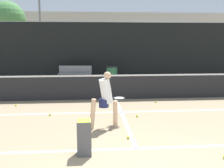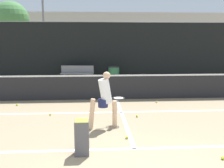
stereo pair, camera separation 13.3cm
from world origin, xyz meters
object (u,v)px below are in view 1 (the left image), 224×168
Objects in this scene: player_practicing at (106,97)px; trash_bin at (112,74)px; parked_car at (172,64)px; ball_hopper at (84,137)px; courtside_bench at (75,73)px.

player_practicing is 7.46m from trash_bin.
parked_car is at bearing 48.94° from player_practicing.
trash_bin is 5.62m from parked_car.
ball_hopper is 13.73m from parked_car.
parked_car is (5.20, 10.87, -0.21)m from player_practicing.
ball_hopper is 0.39× the size of courtside_bench.
ball_hopper is at bearing -123.29° from player_practicing.
courtside_bench is at bearing 94.31° from ball_hopper.
courtside_bench reaches higher than trash_bin.
player_practicing is 1.78× the size of trash_bin.
courtside_bench is at bearing -152.80° from parked_car.
trash_bin reaches higher than ball_hopper.
trash_bin is at bearing 81.89° from ball_hopper.
courtside_bench is 1.99m from trash_bin.
trash_bin is (1.98, -0.16, -0.06)m from courtside_bench.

